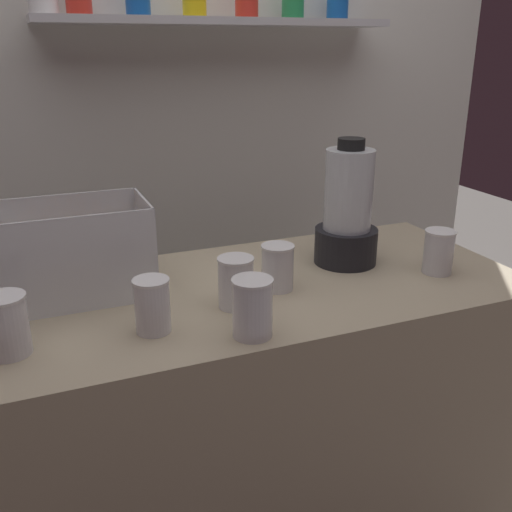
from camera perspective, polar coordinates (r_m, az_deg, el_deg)
The scene contains 10 objects.
counter at distance 1.72m, azimuth 0.00°, elevation -16.77°, with size 1.40×0.64×0.90m, color tan.
back_wall_unit at distance 2.12m, azimuth -8.05°, elevation 13.92°, with size 2.60×0.24×2.50m.
carrot_display_bin at distance 1.49m, azimuth -16.98°, elevation -0.95°, with size 0.35×0.23×0.23m.
blender_pitcher at distance 1.63m, azimuth 8.96°, elevation 4.10°, with size 0.18×0.18×0.35m.
juice_cup_mango_far_left at distance 1.26m, azimuth -23.28°, elevation -6.63°, with size 0.09×0.09×0.13m.
juice_cup_orange_left at distance 1.26m, azimuth -10.14°, elevation -4.99°, with size 0.08×0.08×0.12m.
juice_cup_orange_middle at distance 1.22m, azimuth -0.35°, elevation -5.34°, with size 0.09×0.09×0.13m.
juice_cup_carrot_right at distance 1.36m, azimuth -1.99°, elevation -2.87°, with size 0.09×0.09×0.12m.
juice_cup_carrot_far_right at distance 1.46m, azimuth 2.13°, elevation -1.40°, with size 0.08×0.08×0.12m.
juice_cup_pomegranate_rightmost at distance 1.64m, azimuth 17.48°, elevation 0.16°, with size 0.08×0.08×0.12m.
Camera 1 is at (-0.52, -1.28, 1.49)m, focal length 40.70 mm.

